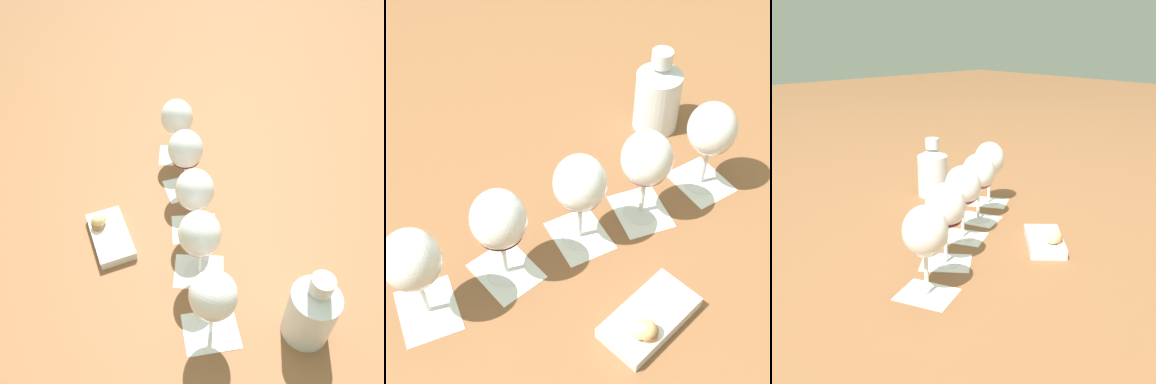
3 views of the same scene
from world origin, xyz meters
The scene contains 13 objects.
ground_plane centered at (0.00, 0.00, 0.00)m, with size 8.00×8.00×0.00m, color brown.
tasting_card_0 centered at (-0.24, -0.15, 0.00)m, with size 0.14×0.15×0.00m.
tasting_card_1 centered at (-0.12, -0.07, 0.00)m, with size 0.13×0.14×0.00m.
tasting_card_2 centered at (0.00, -0.01, 0.00)m, with size 0.14×0.15×0.00m.
tasting_card_3 centered at (0.13, 0.07, 0.00)m, with size 0.15×0.15×0.00m.
tasting_card_4 centered at (0.25, 0.15, 0.00)m, with size 0.13×0.14×0.00m.
wine_glass_0 centered at (-0.24, -0.15, 0.13)m, with size 0.09×0.09×0.19m.
wine_glass_1 centered at (-0.12, -0.07, 0.13)m, with size 0.09×0.09×0.19m.
wine_glass_2 centered at (0.00, -0.01, 0.13)m, with size 0.09×0.09×0.19m.
wine_glass_3 centered at (0.13, 0.07, 0.13)m, with size 0.09×0.09×0.19m.
wine_glass_4 centered at (0.25, 0.15, 0.13)m, with size 0.09×0.09×0.19m.
ceramic_vase centered at (-0.16, -0.33, 0.08)m, with size 0.10×0.10×0.19m.
snack_dish centered at (-0.11, 0.18, 0.02)m, with size 0.18×0.18×0.06m.
Camera 1 is at (-0.62, -0.27, 0.80)m, focal length 38.00 mm.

